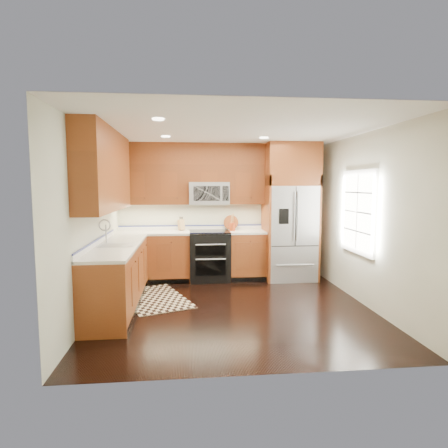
{
  "coord_description": "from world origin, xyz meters",
  "views": [
    {
      "loc": [
        -0.67,
        -5.37,
        1.82
      ],
      "look_at": [
        -0.08,
        0.6,
        1.19
      ],
      "focal_mm": 30.0,
      "sensor_mm": 36.0,
      "label": 1
    }
  ],
  "objects": [
    {
      "name": "range",
      "position": [
        -0.25,
        1.67,
        0.47
      ],
      "size": [
        0.76,
        0.67,
        0.95
      ],
      "color": "black",
      "rests_on": "ground"
    },
    {
      "name": "sink_faucet",
      "position": [
        -1.73,
        0.23,
        0.99
      ],
      "size": [
        0.54,
        0.44,
        0.37
      ],
      "color": "#B2B2B7",
      "rests_on": "countertop"
    },
    {
      "name": "ground",
      "position": [
        0.0,
        0.0,
        0.0
      ],
      "size": [
        4.0,
        4.0,
        0.0
      ],
      "primitive_type": "plane",
      "color": "black",
      "rests_on": "ground"
    },
    {
      "name": "base_cabinets",
      "position": [
        -1.23,
        0.9,
        0.45
      ],
      "size": [
        2.85,
        3.0,
        0.9
      ],
      "color": "brown",
      "rests_on": "ground"
    },
    {
      "name": "window",
      "position": [
        1.98,
        0.2,
        1.4
      ],
      "size": [
        0.04,
        1.1,
        1.3
      ],
      "color": "white",
      "rests_on": "ground"
    },
    {
      "name": "wall_right",
      "position": [
        2.0,
        0.0,
        1.3
      ],
      "size": [
        0.02,
        4.0,
        2.6
      ],
      "primitive_type": "cube",
      "color": "silver",
      "rests_on": "ground"
    },
    {
      "name": "countertop",
      "position": [
        -1.09,
        1.01,
        0.92
      ],
      "size": [
        2.86,
        3.01,
        0.04
      ],
      "color": "silver",
      "rests_on": "base_cabinets"
    },
    {
      "name": "knife_block",
      "position": [
        -0.79,
        1.9,
        1.05
      ],
      "size": [
        0.14,
        0.16,
        0.26
      ],
      "color": "#A98252",
      "rests_on": "countertop"
    },
    {
      "name": "cutting_board",
      "position": [
        0.19,
        1.92,
        0.95
      ],
      "size": [
        0.37,
        0.37,
        0.02
      ],
      "primitive_type": "cylinder",
      "rotation": [
        0.0,
        0.0,
        -0.35
      ],
      "color": "brown",
      "rests_on": "countertop"
    },
    {
      "name": "upper_cabinets",
      "position": [
        -1.15,
        1.09,
        2.02
      ],
      "size": [
        2.85,
        3.0,
        1.15
      ],
      "color": "brown",
      "rests_on": "ground"
    },
    {
      "name": "wall_back",
      "position": [
        0.0,
        2.0,
        1.3
      ],
      "size": [
        4.0,
        0.02,
        2.6
      ],
      "primitive_type": "cube",
      "color": "silver",
      "rests_on": "ground"
    },
    {
      "name": "utensil_crock",
      "position": [
        0.19,
        1.71,
        1.05
      ],
      "size": [
        0.13,
        0.13,
        0.33
      ],
      "color": "#A83814",
      "rests_on": "countertop"
    },
    {
      "name": "wall_left",
      "position": [
        -2.0,
        0.0,
        1.3
      ],
      "size": [
        0.02,
        4.0,
        2.6
      ],
      "primitive_type": "cube",
      "color": "silver",
      "rests_on": "ground"
    },
    {
      "name": "rug",
      "position": [
        -1.2,
        0.56,
        0.01
      ],
      "size": [
        1.35,
        1.69,
        0.01
      ],
      "primitive_type": "cube",
      "rotation": [
        0.0,
        0.0,
        0.37
      ],
      "color": "black",
      "rests_on": "ground"
    },
    {
      "name": "refrigerator",
      "position": [
        1.3,
        1.63,
        1.3
      ],
      "size": [
        0.98,
        0.75,
        2.6
      ],
      "color": "#B2B2B7",
      "rests_on": "ground"
    },
    {
      "name": "microwave",
      "position": [
        -0.25,
        1.8,
        1.66
      ],
      "size": [
        0.76,
        0.4,
        0.42
      ],
      "color": "#B2B2B7",
      "rests_on": "ground"
    }
  ]
}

